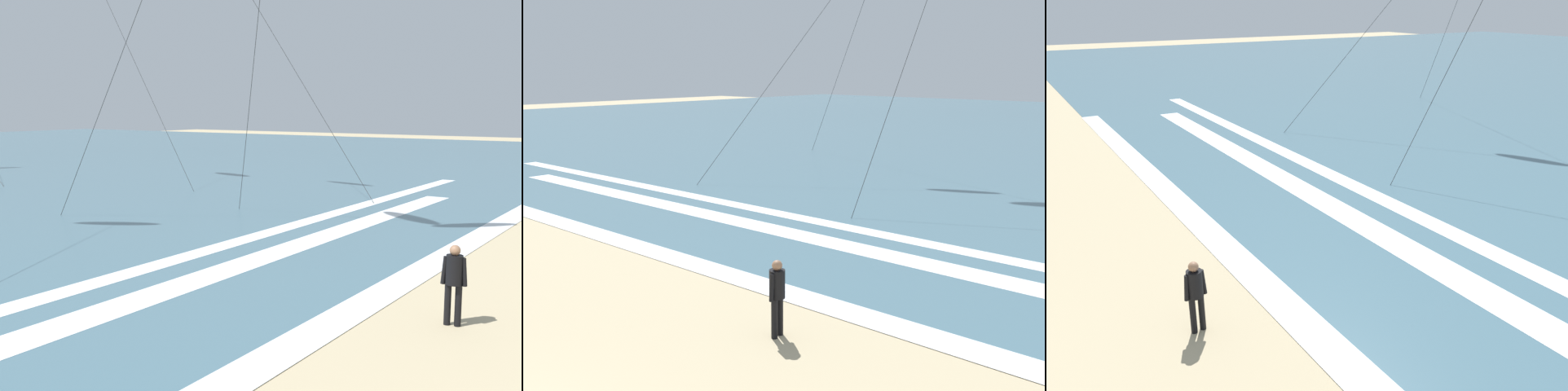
% 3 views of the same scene
% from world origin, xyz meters
% --- Properties ---
extents(wave_foam_shoreline, '(41.34, 0.90, 0.01)m').
position_xyz_m(wave_foam_shoreline, '(-1.87, 8.87, 0.01)').
color(wave_foam_shoreline, white).
rests_on(wave_foam_shoreline, ocean_surface).
extents(wave_foam_mid_break, '(38.88, 1.05, 0.01)m').
position_xyz_m(wave_foam_mid_break, '(-1.47, 13.09, 0.01)').
color(wave_foam_mid_break, white).
rests_on(wave_foam_mid_break, ocean_surface).
extents(wave_foam_outer_break, '(50.62, 0.75, 0.01)m').
position_xyz_m(wave_foam_outer_break, '(-0.18, 14.93, 0.01)').
color(wave_foam_outer_break, white).
rests_on(wave_foam_outer_break, ocean_surface).
extents(surfer_left_near, '(0.32, 0.52, 1.60)m').
position_xyz_m(surfer_left_near, '(0.76, 6.89, 0.96)').
color(surfer_left_near, black).
rests_on(surfer_left_near, ground).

